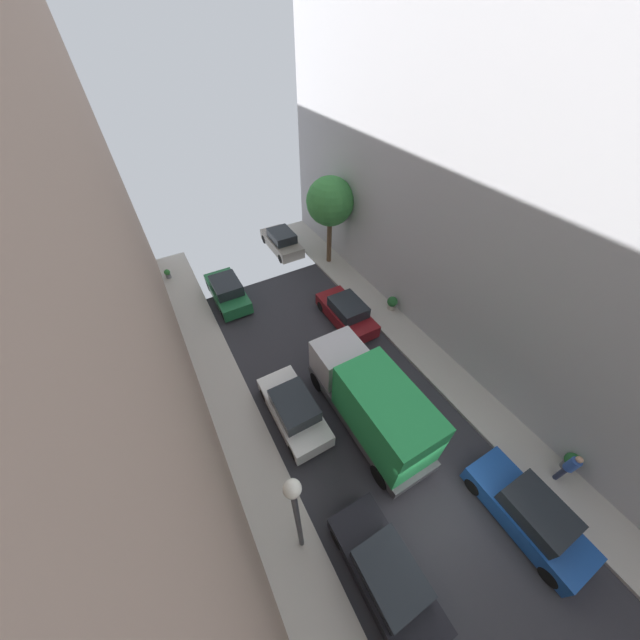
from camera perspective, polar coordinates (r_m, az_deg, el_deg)
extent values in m
plane|color=#2D2D33|center=(14.44, 18.74, -29.25)|extent=(32.00, 32.00, 0.00)
cube|color=#B7B2A8|center=(13.38, -1.73, -40.73)|extent=(2.00, 44.00, 0.15)
cube|color=#B7B2A8|center=(16.86, 31.65, -18.25)|extent=(2.00, 44.00, 0.15)
cube|color=black|center=(13.11, 11.39, -37.77)|extent=(1.76, 4.20, 0.76)
cube|color=#1E2328|center=(12.43, 12.49, -37.86)|extent=(1.56, 2.10, 0.64)
cylinder|color=black|center=(13.35, 3.15, -34.28)|extent=(0.22, 0.64, 0.64)
cylinder|color=black|center=(13.64, 9.65, -30.77)|extent=(0.22, 0.64, 0.64)
cylinder|color=black|center=(13.55, 19.91, -40.90)|extent=(0.22, 0.64, 0.64)
cube|color=white|center=(14.83, -4.70, -15.79)|extent=(1.76, 4.20, 0.76)
cube|color=#1E2328|center=(14.16, -4.59, -14.85)|extent=(1.56, 2.10, 0.64)
cylinder|color=black|center=(15.70, -9.82, -12.96)|extent=(0.22, 0.64, 0.64)
cylinder|color=black|center=(15.95, -4.58, -10.78)|extent=(0.22, 0.64, 0.64)
cylinder|color=black|center=(14.26, -4.72, -22.31)|extent=(0.22, 0.64, 0.64)
cylinder|color=black|center=(14.54, 1.14, -19.60)|extent=(0.22, 0.64, 0.64)
cube|color=#1E6638|center=(20.93, -16.07, 4.63)|extent=(1.76, 4.20, 0.76)
cube|color=#1E2328|center=(20.39, -16.33, 5.90)|extent=(1.56, 2.10, 0.64)
cylinder|color=black|center=(22.22, -19.05, 5.70)|extent=(0.22, 0.64, 0.64)
cylinder|color=black|center=(22.40, -15.28, 7.03)|extent=(0.22, 0.64, 0.64)
cylinder|color=black|center=(19.81, -16.70, 0.90)|extent=(0.22, 0.64, 0.64)
cylinder|color=black|center=(20.01, -12.52, 2.43)|extent=(0.22, 0.64, 0.64)
cube|color=#194799|center=(15.14, 32.68, -26.88)|extent=(1.76, 4.20, 0.76)
cube|color=#1E2328|center=(14.56, 34.34, -26.25)|extent=(1.56, 2.10, 0.64)
cylinder|color=black|center=(14.95, 25.59, -25.05)|extent=(0.22, 0.64, 0.64)
cylinder|color=black|center=(15.76, 29.46, -21.57)|extent=(0.22, 0.64, 0.64)
cylinder|color=black|center=(15.10, 35.62, -33.01)|extent=(0.22, 0.64, 0.64)
cylinder|color=black|center=(15.90, 38.86, -28.91)|extent=(0.22, 0.64, 0.64)
cube|color=maroon|center=(18.72, 4.67, 0.99)|extent=(1.76, 4.20, 0.76)
cube|color=#1E2328|center=(18.16, 5.05, 2.30)|extent=(1.56, 2.10, 0.64)
cylinder|color=black|center=(19.52, 0.25, 2.46)|extent=(0.22, 0.64, 0.64)
cylinder|color=black|center=(20.15, 4.11, 3.91)|extent=(0.22, 0.64, 0.64)
cylinder|color=black|center=(17.69, 5.22, -3.42)|extent=(0.22, 0.64, 0.64)
cylinder|color=black|center=(18.38, 9.29, -1.61)|extent=(0.22, 0.64, 0.64)
cube|color=gray|center=(25.09, -6.80, 13.39)|extent=(1.76, 4.20, 0.76)
cube|color=#1E2328|center=(24.62, -6.79, 14.63)|extent=(1.56, 2.10, 0.64)
cylinder|color=black|center=(26.23, -9.80, 13.96)|extent=(0.22, 0.64, 0.64)
cylinder|color=black|center=(26.70, -6.62, 14.90)|extent=(0.22, 0.64, 0.64)
cylinder|color=black|center=(23.75, -6.92, 10.76)|extent=(0.22, 0.64, 0.64)
cylinder|color=black|center=(24.27, -3.50, 11.82)|extent=(0.22, 0.64, 0.64)
cube|color=#4C4C51|center=(14.69, 8.22, -15.87)|extent=(2.20, 6.60, 0.50)
cube|color=#B7B7BC|center=(14.83, 3.27, -6.84)|extent=(2.10, 1.80, 1.70)
cube|color=green|center=(13.10, 11.50, -15.92)|extent=(2.24, 4.20, 2.40)
cylinder|color=black|center=(15.71, -0.41, -10.80)|extent=(0.30, 0.96, 0.96)
cylinder|color=black|center=(16.36, 5.66, -7.98)|extent=(0.30, 0.96, 0.96)
cylinder|color=black|center=(13.91, 10.78, -25.55)|extent=(0.30, 0.96, 0.96)
cylinder|color=black|center=(14.63, 17.30, -21.33)|extent=(0.30, 0.96, 0.96)
cylinder|color=#2D334C|center=(16.48, 36.88, -21.00)|extent=(0.18, 0.18, 0.82)
cylinder|color=#2D334C|center=(16.62, 37.27, -20.53)|extent=(0.18, 0.18, 0.82)
cylinder|color=#3359B2|center=(15.99, 38.25, -19.54)|extent=(0.36, 0.36, 0.64)
sphere|color=tan|center=(15.65, 39.02, -18.71)|extent=(0.24, 0.24, 0.24)
cylinder|color=brown|center=(22.83, 1.64, 13.94)|extent=(0.33, 0.33, 3.28)
sphere|color=#38843D|center=(21.55, 1.80, 20.31)|extent=(3.04, 3.04, 3.04)
cylinder|color=#B2A899|center=(20.01, 12.56, 2.35)|extent=(0.45, 0.45, 0.30)
sphere|color=#23602D|center=(19.75, 12.73, 3.21)|extent=(0.62, 0.62, 0.62)
cylinder|color=slate|center=(24.24, -25.33, 7.11)|extent=(0.32, 0.32, 0.29)
sphere|color=#2D7233|center=(24.08, -25.54, 7.67)|extent=(0.39, 0.39, 0.39)
cylinder|color=slate|center=(17.11, 37.65, -19.70)|extent=(0.36, 0.36, 0.39)
sphere|color=#23602D|center=(16.78, 38.31, -19.00)|extent=(0.58, 0.58, 0.58)
cylinder|color=#333338|center=(10.94, -3.89, -32.25)|extent=(0.16, 0.16, 5.23)
sphere|color=white|center=(8.21, -4.96, -27.70)|extent=(0.44, 0.44, 0.44)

